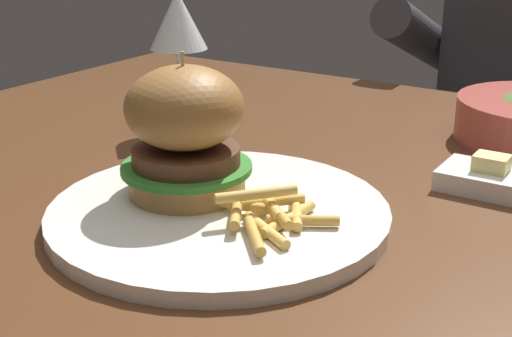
% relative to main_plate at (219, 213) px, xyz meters
% --- Properties ---
extents(dining_table, '(1.30, 0.82, 0.74)m').
position_rel_main_plate_xyz_m(dining_table, '(0.09, 0.16, -0.10)').
color(dining_table, '#56331C').
rests_on(dining_table, ground).
extents(main_plate, '(0.30, 0.30, 0.01)m').
position_rel_main_plate_xyz_m(main_plate, '(0.00, 0.00, 0.00)').
color(main_plate, white).
rests_on(main_plate, dining_table).
extents(burger_sandwich, '(0.12, 0.12, 0.13)m').
position_rel_main_plate_xyz_m(burger_sandwich, '(-0.04, 0.01, 0.07)').
color(burger_sandwich, '#B78447').
rests_on(burger_sandwich, main_plate).
extents(fries_pile, '(0.11, 0.12, 0.03)m').
position_rel_main_plate_xyz_m(fries_pile, '(0.06, -0.01, 0.02)').
color(fries_pile, '#EABC5B').
rests_on(fries_pile, main_plate).
extents(wine_glass, '(0.07, 0.07, 0.17)m').
position_rel_main_plate_xyz_m(wine_glass, '(-0.20, 0.20, 0.12)').
color(wine_glass, silver).
rests_on(wine_glass, dining_table).
extents(butter_dish, '(0.09, 0.07, 0.04)m').
position_rel_main_plate_xyz_m(butter_dish, '(0.18, 0.20, 0.00)').
color(butter_dish, white).
rests_on(butter_dish, dining_table).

